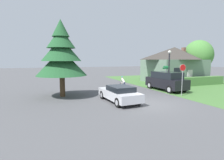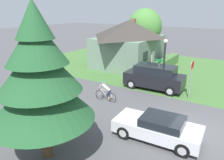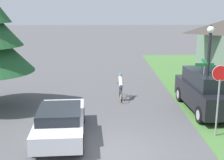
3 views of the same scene
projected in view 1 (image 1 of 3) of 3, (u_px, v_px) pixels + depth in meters
name	position (u px, v px, depth m)	size (l,w,h in m)	color
ground_plane	(150.00, 104.00, 13.37)	(140.00, 140.00, 0.00)	#515154
grass_verge_right	(214.00, 87.00, 21.35)	(16.00, 36.00, 0.01)	#477538
cottage_house	(174.00, 64.00, 26.56)	(8.91, 6.93, 5.32)	slate
hedge_row	(191.00, 82.00, 22.52)	(10.89, 0.90, 1.12)	#4C7A3D
sedan_left_lane	(119.00, 94.00, 13.95)	(2.12, 4.54, 1.31)	silver
cyclist	(123.00, 83.00, 19.63)	(0.44, 1.80, 1.49)	black
parked_suv_right	(166.00, 81.00, 19.26)	(2.29, 4.96, 2.04)	black
stop_sign	(182.00, 74.00, 16.07)	(0.64, 0.08, 2.96)	gray
street_lamp	(169.00, 66.00, 18.12)	(0.33, 0.33, 4.39)	black
street_name_sign	(166.00, 74.00, 18.56)	(0.90, 0.90, 2.71)	gray
conifer_tall_near	(61.00, 54.00, 15.64)	(4.49, 4.49, 6.92)	#4C3823
deciduous_tree_right	(198.00, 55.00, 28.71)	(4.59, 4.59, 6.56)	#4C3823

